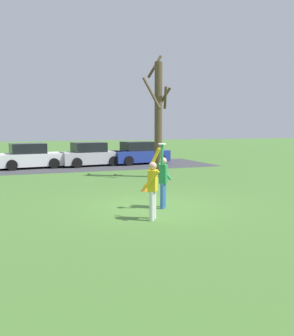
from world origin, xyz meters
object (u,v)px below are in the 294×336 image
(parked_car_silver, at_px, (91,155))
(field_cone_orange, at_px, (145,187))
(person_catcher, at_px, (163,178))
(parked_car_blue, at_px, (139,154))
(parked_car_white, at_px, (30,157))
(person_defender, at_px, (153,186))
(bare_tree_tall, at_px, (158,117))
(frisbee_disc, at_px, (162,144))

(parked_car_silver, relative_size, field_cone_orange, 13.43)
(person_catcher, xyz_separation_m, parked_car_silver, (0.47, 13.84, -0.25))
(parked_car_silver, xyz_separation_m, parked_car_blue, (3.55, 0.14, 0.00))
(parked_car_silver, bearing_deg, parked_car_white, 174.19)
(person_defender, relative_size, parked_car_blue, 0.48)
(parked_car_silver, bearing_deg, person_defender, -102.42)
(person_catcher, height_order, parked_car_white, person_catcher)
(person_defender, distance_m, parked_car_silver, 15.20)
(person_catcher, bearing_deg, parked_car_white, -132.13)
(parked_car_silver, bearing_deg, parked_car_blue, -5.09)
(person_defender, xyz_separation_m, parked_car_blue, (4.89, 15.28, -0.25))
(person_defender, bearing_deg, parked_car_white, 43.51)
(parked_car_blue, xyz_separation_m, bare_tree_tall, (-1.34, -6.95, 2.42))
(frisbee_disc, distance_m, parked_car_blue, 14.82)
(bare_tree_tall, xyz_separation_m, field_cone_orange, (-2.16, -3.85, -2.99))
(parked_car_white, bearing_deg, bare_tree_tall, -54.87)
(person_catcher, distance_m, bare_tree_tall, 7.83)
(parked_car_silver, bearing_deg, field_cone_orange, -97.12)
(parked_car_white, xyz_separation_m, bare_tree_tall, (6.14, -6.70, 2.42))
(frisbee_disc, bearing_deg, parked_car_blue, 73.70)
(person_catcher, distance_m, field_cone_orange, 3.33)
(person_defender, distance_m, parked_car_white, 15.26)
(bare_tree_tall, bearing_deg, parked_car_blue, 79.06)
(field_cone_orange, bearing_deg, frisbee_disc, -100.78)
(person_catcher, relative_size, bare_tree_tall, 0.33)
(bare_tree_tall, height_order, field_cone_orange, bare_tree_tall)
(person_catcher, xyz_separation_m, person_defender, (-0.87, -1.30, -0.00))
(person_defender, height_order, parked_car_white, person_defender)
(frisbee_disc, bearing_deg, person_defender, -123.72)
(field_cone_orange, bearing_deg, person_defender, -107.17)
(person_catcher, bearing_deg, frisbee_disc, 0.00)
(parked_car_white, height_order, bare_tree_tall, bare_tree_tall)
(bare_tree_tall, distance_m, field_cone_orange, 5.33)
(frisbee_disc, relative_size, bare_tree_tall, 0.04)
(frisbee_disc, height_order, bare_tree_tall, bare_tree_tall)
(person_defender, xyz_separation_m, parked_car_white, (-2.59, 15.04, -0.25))
(parked_car_white, bearing_deg, person_catcher, -83.21)
(parked_car_blue, distance_m, bare_tree_tall, 7.48)
(parked_car_silver, distance_m, parked_car_blue, 3.55)
(frisbee_disc, relative_size, parked_car_blue, 0.06)
(parked_car_silver, bearing_deg, frisbee_disc, -99.80)
(frisbee_disc, distance_m, field_cone_orange, 3.94)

